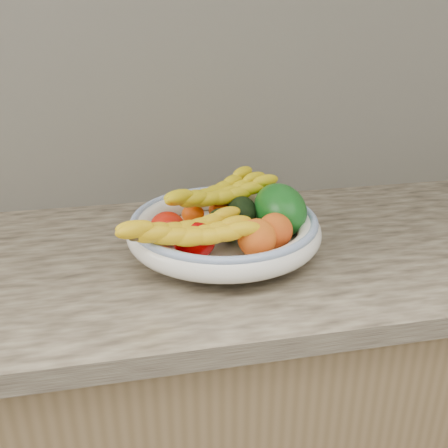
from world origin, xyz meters
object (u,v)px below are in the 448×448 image
fruit_bowl (224,229)px  green_mango (280,209)px  banana_bunch_back (219,197)px  banana_bunch_front (187,236)px

fruit_bowl → green_mango: bearing=6.9°
green_mango → banana_bunch_back: green_mango is taller
fruit_bowl → banana_bunch_front: size_ratio=1.45×
green_mango → banana_bunch_back: 0.13m
fruit_bowl → green_mango: green_mango is taller
fruit_bowl → green_mango: size_ratio=2.64×
banana_bunch_back → fruit_bowl: bearing=-121.2°
fruit_bowl → green_mango: (0.12, 0.01, 0.03)m
fruit_bowl → banana_bunch_back: size_ratio=1.39×
fruit_bowl → banana_bunch_front: bearing=-134.3°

